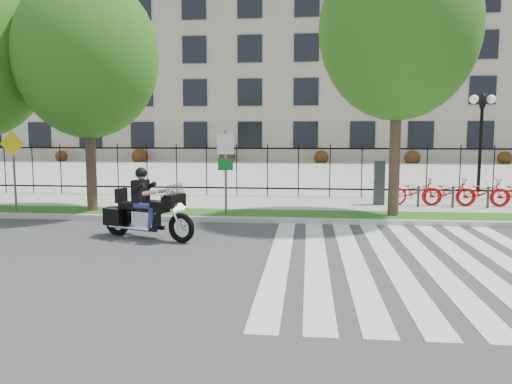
# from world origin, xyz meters

# --- Properties ---
(ground) EXTENTS (120.00, 120.00, 0.00)m
(ground) POSITION_xyz_m (0.00, 0.00, 0.00)
(ground) COLOR #3C3C3F
(ground) RESTS_ON ground
(curb) EXTENTS (60.00, 0.20, 0.15)m
(curb) POSITION_xyz_m (0.00, 4.10, 0.07)
(curb) COLOR #B2AFA8
(curb) RESTS_ON ground
(grass_verge) EXTENTS (60.00, 1.50, 0.15)m
(grass_verge) POSITION_xyz_m (0.00, 4.95, 0.07)
(grass_verge) COLOR #1A5816
(grass_verge) RESTS_ON ground
(sidewalk) EXTENTS (60.00, 3.50, 0.15)m
(sidewalk) POSITION_xyz_m (0.00, 7.45, 0.07)
(sidewalk) COLOR #A3A298
(sidewalk) RESTS_ON ground
(plaza) EXTENTS (80.00, 34.00, 0.10)m
(plaza) POSITION_xyz_m (0.00, 25.00, 0.05)
(plaza) COLOR #A3A298
(plaza) RESTS_ON ground
(crosswalk_stripes) EXTENTS (5.70, 8.00, 0.01)m
(crosswalk_stripes) POSITION_xyz_m (4.83, 0.00, 0.01)
(crosswalk_stripes) COLOR silver
(crosswalk_stripes) RESTS_ON ground
(iron_fence) EXTENTS (30.00, 0.06, 2.00)m
(iron_fence) POSITION_xyz_m (0.00, 9.20, 1.15)
(iron_fence) COLOR black
(iron_fence) RESTS_ON sidewalk
(office_building) EXTENTS (60.00, 21.90, 20.15)m
(office_building) POSITION_xyz_m (0.00, 44.92, 9.97)
(office_building) COLOR gray
(office_building) RESTS_ON ground
(lamp_post_right) EXTENTS (1.06, 0.70, 4.25)m
(lamp_post_right) POSITION_xyz_m (10.00, 12.00, 3.21)
(lamp_post_right) COLOR black
(lamp_post_right) RESTS_ON ground
(street_tree_1) EXTENTS (4.34, 4.34, 7.25)m
(street_tree_1) POSITION_xyz_m (-3.99, 4.95, 4.89)
(street_tree_1) COLOR #3A2B20
(street_tree_1) RESTS_ON grass_verge
(street_tree_2) EXTENTS (4.54, 4.54, 7.99)m
(street_tree_2) POSITION_xyz_m (5.29, 4.95, 5.52)
(street_tree_2) COLOR #3A2B20
(street_tree_2) RESTS_ON grass_verge
(bike_share_station) EXTENTS (7.76, 0.85, 1.50)m
(bike_share_station) POSITION_xyz_m (9.05, 7.20, 0.62)
(bike_share_station) COLOR #2D2D33
(bike_share_station) RESTS_ON sidewalk
(sign_pole_regulatory) EXTENTS (0.50, 0.09, 2.50)m
(sign_pole_regulatory) POSITION_xyz_m (0.33, 4.58, 1.74)
(sign_pole_regulatory) COLOR #59595B
(sign_pole_regulatory) RESTS_ON grass_verge
(sign_pole_warning) EXTENTS (0.78, 0.09, 2.49)m
(sign_pole_warning) POSITION_xyz_m (-6.33, 4.58, 1.74)
(sign_pole_warning) COLOR #59595B
(sign_pole_warning) RESTS_ON grass_verge
(motorcycle_rider) EXTENTS (2.58, 1.37, 2.09)m
(motorcycle_rider) POSITION_xyz_m (-1.11, 1.61, 0.70)
(motorcycle_rider) COLOR black
(motorcycle_rider) RESTS_ON ground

